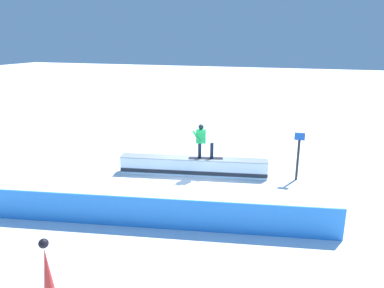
{
  "coord_description": "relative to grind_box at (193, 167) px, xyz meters",
  "views": [
    {
      "loc": [
        -4.4,
        13.64,
        5.57
      ],
      "look_at": [
        -0.26,
        0.95,
        1.65
      ],
      "focal_mm": 33.65,
      "sensor_mm": 36.0,
      "label": 1
    }
  ],
  "objects": [
    {
      "name": "ground_plane",
      "position": [
        0.0,
        0.0,
        -0.34
      ],
      "size": [
        120.0,
        120.0,
        0.0
      ],
      "primitive_type": "plane",
      "color": "white"
    },
    {
      "name": "snowboarder",
      "position": [
        -0.38,
        -0.06,
        1.21
      ],
      "size": [
        1.44,
        0.68,
        1.47
      ],
      "color": "black",
      "rests_on": "grind_box"
    },
    {
      "name": "background_skier_right",
      "position": [
        0.34,
        8.59,
        0.48
      ],
      "size": [
        1.61,
        0.9,
        1.77
      ],
      "color": "black",
      "rests_on": "ground_plane"
    },
    {
      "name": "trail_marker",
      "position": [
        -4.2,
        -0.77,
        0.72
      ],
      "size": [
        0.4,
        0.1,
        1.98
      ],
      "color": "#262628",
      "rests_on": "ground_plane"
    },
    {
      "name": "grind_box",
      "position": [
        0.0,
        0.0,
        0.0
      ],
      "size": [
        6.21,
        1.75,
        0.75
      ],
      "color": "white",
      "rests_on": "ground_plane"
    },
    {
      "name": "safety_fence",
      "position": [
        0.0,
        4.7,
        0.16
      ],
      "size": [
        11.38,
        2.18,
        0.99
      ],
      "primitive_type": "cube",
      "rotation": [
        0.0,
        0.0,
        0.18
      ],
      "color": "#2D86E9",
      "rests_on": "ground_plane"
    }
  ]
}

